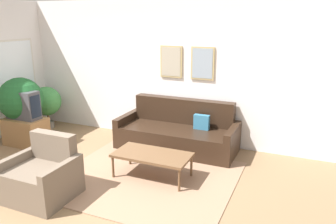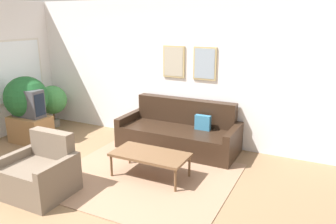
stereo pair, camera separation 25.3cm
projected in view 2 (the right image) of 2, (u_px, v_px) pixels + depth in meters
name	position (u px, v px, depth m)	size (l,w,h in m)	color
ground_plane	(74.00, 187.00, 4.69)	(16.00, 16.00, 0.00)	#846647
area_rug	(144.00, 177.00, 4.98)	(2.62, 2.28, 0.01)	#937056
wall_back	(155.00, 70.00, 6.46)	(8.00, 0.09, 2.70)	silver
couch	(179.00, 133.00, 6.04)	(2.18, 0.90, 0.89)	black
coffee_table	(150.00, 155.00, 4.92)	(1.15, 0.59, 0.39)	brown
tv_stand	(31.00, 129.00, 6.38)	(0.77, 0.49, 0.52)	olive
tv	(28.00, 103.00, 6.23)	(0.63, 0.28, 0.53)	#424247
armchair	(41.00, 174.00, 4.47)	(0.86, 0.76, 0.83)	#6B5B4C
potted_plant_tall	(26.00, 98.00, 6.40)	(0.83, 0.83, 1.27)	#935638
potted_plant_by_window	(52.00, 101.00, 7.23)	(0.63, 0.63, 0.92)	slate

